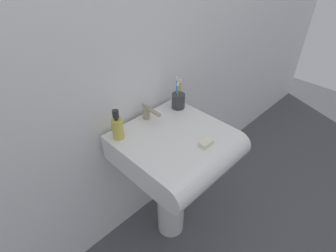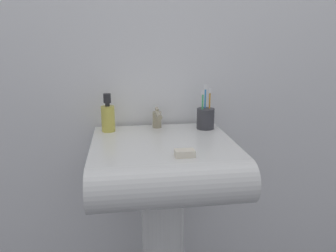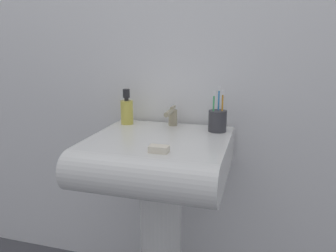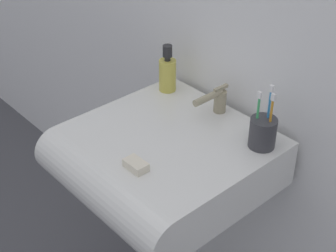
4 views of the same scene
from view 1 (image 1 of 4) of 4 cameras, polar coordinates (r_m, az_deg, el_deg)
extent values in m
plane|color=#4C4C51|center=(2.02, 0.57, -20.93)|extent=(6.00, 6.00, 0.00)
cube|color=white|center=(1.40, -7.96, 15.19)|extent=(5.00, 0.05, 2.40)
cylinder|color=white|center=(1.74, 0.64, -14.73)|extent=(0.18, 0.18, 0.69)
cube|color=white|center=(1.43, 0.75, -4.04)|extent=(0.56, 0.49, 0.15)
cylinder|color=white|center=(1.32, 8.54, -8.92)|extent=(0.56, 0.15, 0.15)
cylinder|color=tan|center=(1.48, -4.87, 2.83)|extent=(0.04, 0.04, 0.07)
cylinder|color=tan|center=(1.43, -3.45, 3.18)|extent=(0.02, 0.11, 0.02)
cube|color=tan|center=(1.46, -4.96, 4.43)|extent=(0.01, 0.06, 0.01)
cylinder|color=#38383D|center=(1.58, 2.26, 5.49)|extent=(0.08, 0.08, 0.09)
cylinder|color=#3FB266|center=(1.54, 2.11, 6.42)|extent=(0.01, 0.01, 0.14)
cube|color=white|center=(1.50, 2.18, 9.09)|extent=(0.01, 0.01, 0.02)
cylinder|color=orange|center=(1.57, 2.64, 7.11)|extent=(0.01, 0.01, 0.15)
cube|color=white|center=(1.53, 2.72, 9.79)|extent=(0.01, 0.01, 0.02)
cylinder|color=#338CD8|center=(1.56, 1.88, 7.28)|extent=(0.01, 0.01, 0.16)
cube|color=white|center=(1.52, 1.94, 10.23)|extent=(0.01, 0.01, 0.02)
cylinder|color=gold|center=(1.35, -10.91, -0.61)|extent=(0.06, 0.06, 0.11)
cylinder|color=#262628|center=(1.31, -11.22, 1.60)|extent=(0.02, 0.02, 0.01)
cylinder|color=#262628|center=(1.30, -11.35, 2.59)|extent=(0.03, 0.03, 0.04)
cube|color=silver|center=(1.32, 8.27, -3.74)|extent=(0.07, 0.04, 0.02)
camera|label=2|loc=(0.91, 65.39, -19.14)|focal=35.00mm
camera|label=3|loc=(1.35, 59.72, -3.86)|focal=35.00mm
camera|label=4|loc=(1.73, 54.90, 23.84)|focal=55.00mm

